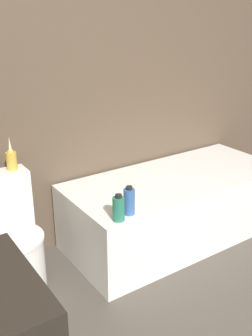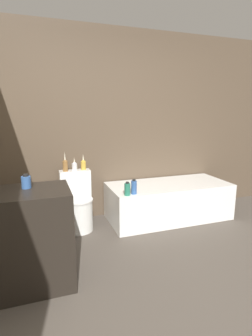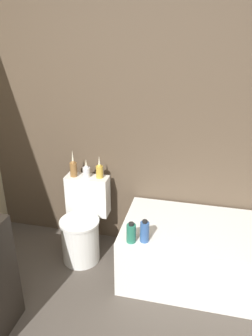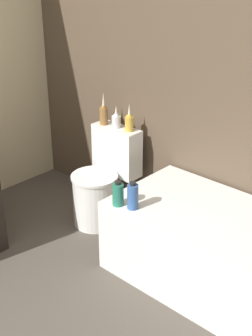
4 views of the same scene
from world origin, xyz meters
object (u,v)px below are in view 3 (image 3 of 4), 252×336
Objects in this scene: bathtub at (225,256)px; toilet at (83,225)px; vase_bronze at (99,170)px; shampoo_bottle_short at (145,232)px; shampoo_bottle_tall at (131,233)px; vase_gold at (73,168)px; vase_silver at (86,171)px.

bathtub is 2.30× the size of toilet.
shampoo_bottle_short is (0.52, -0.54, -0.22)m from vase_bronze.
shampoo_bottle_tall is at bearing -35.75° from toilet.
shampoo_bottle_short is (0.76, -0.51, -0.23)m from vase_gold.
vase_bronze is (0.12, 0.18, 0.49)m from toilet.
vase_silver is 0.81m from shampoo_bottle_tall.
bathtub is at bearing 23.32° from shampoo_bottle_tall.
toilet is at bearing 144.25° from shampoo_bottle_tall.
toilet is 4.40× the size of shampoo_bottle_tall.
vase_bronze is at bearing 6.87° from vase_silver.
vase_silver reaches higher than bathtub.
vase_bronze is 0.74m from shampoo_bottle_tall.
shampoo_bottle_tall is (-0.73, -0.31, 0.33)m from bathtub.
shampoo_bottle_short reaches higher than shampoo_bottle_tall.
vase_gold is at bearing -173.74° from vase_silver.
vase_gold reaches higher than vase_silver.
bathtub is 9.24× the size of shampoo_bottle_short.
vase_silver is at bearing 90.00° from toilet.
shampoo_bottle_tall is (0.54, -0.56, -0.21)m from vase_silver.
shampoo_bottle_tall is at bearing -53.47° from vase_bronze.
toilet reaches higher than shampoo_bottle_tall.
vase_gold is at bearing 128.39° from toilet.
vase_gold is 0.89m from shampoo_bottle_tall.
shampoo_bottle_short is (0.10, 0.03, 0.01)m from shampoo_bottle_tall.
toilet is at bearing -90.00° from vase_silver.
shampoo_bottle_short is at bearing -39.39° from vase_silver.
vase_bronze is at bearing 56.17° from toilet.
vase_gold is at bearing 140.70° from shampoo_bottle_tall.
vase_gold is (-1.39, 0.23, 0.57)m from bathtub.
shampoo_bottle_short is at bearing -33.97° from vase_gold.
toilet is 3.47× the size of vase_bronze.
shampoo_bottle_short is at bearing 17.63° from shampoo_bottle_tall.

